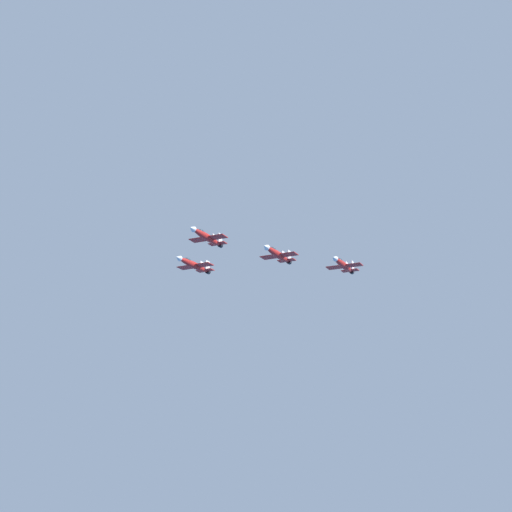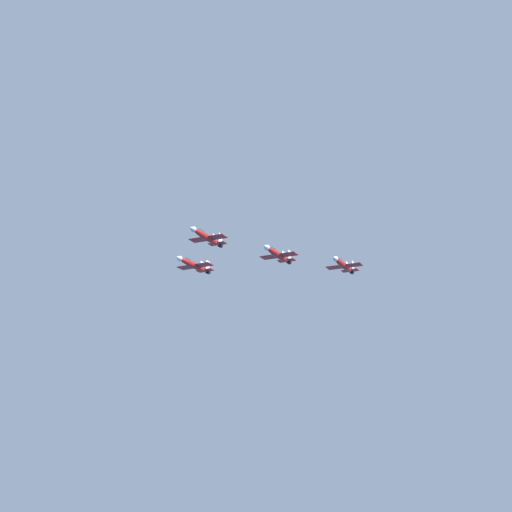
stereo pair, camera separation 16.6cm
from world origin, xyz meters
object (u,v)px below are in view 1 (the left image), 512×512
object	(u,v)px
jet_lead	(207,237)
jet_right_wingman	(194,265)
jet_left_outer	(344,265)
jet_left_wingman	(278,254)

from	to	relation	value
jet_lead	jet_right_wingman	xyz separation A→B (m)	(12.99, 13.00, -1.57)
jet_lead	jet_right_wingman	size ratio (longest dim) A/B	0.95
jet_lead	jet_right_wingman	distance (m)	18.45
jet_lead	jet_left_outer	bearing A→B (deg)	138.67
jet_right_wingman	jet_left_outer	size ratio (longest dim) A/B	1.05
jet_right_wingman	jet_left_outer	distance (m)	38.38
jet_right_wingman	jet_left_outer	world-z (taller)	jet_right_wingman
jet_lead	jet_left_wingman	size ratio (longest dim) A/B	0.98
jet_left_wingman	jet_left_outer	bearing A→B (deg)	139.32
jet_right_wingman	jet_lead	bearing A→B (deg)	41.44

